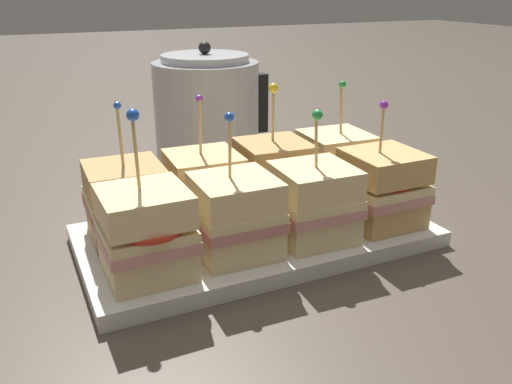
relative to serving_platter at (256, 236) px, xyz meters
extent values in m
plane|color=#4C4238|center=(0.00, 0.00, -0.01)|extent=(6.00, 6.00, 0.00)
cube|color=silver|center=(0.00, 0.00, 0.00)|extent=(0.40, 0.21, 0.01)
cube|color=silver|center=(0.00, 0.00, 0.01)|extent=(0.40, 0.21, 0.01)
cube|color=beige|center=(-0.14, -0.05, 0.02)|extent=(0.08, 0.08, 0.03)
cube|color=tan|center=(-0.14, -0.05, 0.05)|extent=(0.09, 0.09, 0.01)
cube|color=beige|center=(-0.14, -0.05, 0.06)|extent=(0.08, 0.08, 0.01)
cylinder|color=red|center=(-0.14, -0.06, 0.06)|extent=(0.06, 0.06, 0.00)
cube|color=beige|center=(-0.14, -0.05, 0.08)|extent=(0.08, 0.08, 0.03)
cylinder|color=tan|center=(-0.14, -0.04, 0.13)|extent=(0.00, 0.01, 0.08)
sphere|color=blue|center=(-0.14, -0.04, 0.17)|extent=(0.01, 0.01, 0.01)
cube|color=beige|center=(-0.04, -0.04, 0.02)|extent=(0.08, 0.08, 0.03)
cube|color=tan|center=(-0.04, -0.04, 0.05)|extent=(0.09, 0.09, 0.01)
cube|color=beige|center=(-0.04, -0.04, 0.06)|extent=(0.09, 0.09, 0.01)
cube|color=beige|center=(-0.04, -0.04, 0.08)|extent=(0.08, 0.08, 0.03)
cylinder|color=tan|center=(-0.05, -0.04, 0.12)|extent=(0.00, 0.01, 0.07)
sphere|color=blue|center=(-0.05, -0.04, 0.16)|extent=(0.01, 0.01, 0.01)
cube|color=beige|center=(0.05, -0.05, 0.02)|extent=(0.08, 0.08, 0.03)
cube|color=tan|center=(0.05, -0.05, 0.05)|extent=(0.09, 0.09, 0.01)
cube|color=beige|center=(0.05, -0.05, 0.06)|extent=(0.09, 0.09, 0.01)
cube|color=beige|center=(0.05, -0.05, 0.08)|extent=(0.08, 0.08, 0.03)
cylinder|color=tan|center=(0.05, -0.05, 0.12)|extent=(0.00, 0.01, 0.07)
sphere|color=green|center=(0.05, -0.05, 0.15)|extent=(0.01, 0.01, 0.01)
cube|color=tan|center=(0.14, -0.05, 0.02)|extent=(0.08, 0.08, 0.03)
cube|color=tan|center=(0.14, -0.05, 0.05)|extent=(0.09, 0.09, 0.01)
cube|color=beige|center=(0.14, -0.05, 0.06)|extent=(0.08, 0.08, 0.01)
cylinder|color=red|center=(0.14, -0.06, 0.06)|extent=(0.05, 0.05, 0.00)
cube|color=tan|center=(0.14, -0.05, 0.08)|extent=(0.08, 0.08, 0.03)
cylinder|color=tan|center=(0.14, -0.04, 0.12)|extent=(0.00, 0.00, 0.07)
sphere|color=purple|center=(0.14, -0.04, 0.15)|extent=(0.01, 0.01, 0.01)
cube|color=tan|center=(-0.14, 0.05, 0.02)|extent=(0.08, 0.08, 0.03)
cube|color=#B26B60|center=(-0.14, 0.05, 0.05)|extent=(0.09, 0.09, 0.01)
cube|color=beige|center=(-0.14, 0.05, 0.06)|extent=(0.09, 0.09, 0.01)
cube|color=tan|center=(-0.14, 0.05, 0.08)|extent=(0.08, 0.08, 0.03)
cylinder|color=tan|center=(-0.14, 0.04, 0.12)|extent=(0.00, 0.01, 0.08)
sphere|color=blue|center=(-0.14, 0.04, 0.16)|extent=(0.01, 0.01, 0.01)
cube|color=#DBB77A|center=(-0.05, 0.05, 0.02)|extent=(0.09, 0.09, 0.03)
cube|color=#B26B60|center=(-0.05, 0.05, 0.05)|extent=(0.09, 0.09, 0.01)
cube|color=beige|center=(-0.05, 0.05, 0.06)|extent=(0.09, 0.09, 0.01)
cube|color=#E8C281|center=(-0.05, 0.05, 0.08)|extent=(0.09, 0.09, 0.03)
cylinder|color=tan|center=(-0.05, 0.05, 0.12)|extent=(0.00, 0.01, 0.08)
sphere|color=purple|center=(-0.05, 0.05, 0.16)|extent=(0.01, 0.01, 0.01)
cube|color=tan|center=(0.05, 0.05, 0.02)|extent=(0.09, 0.09, 0.03)
cube|color=#B26B60|center=(0.05, 0.05, 0.05)|extent=(0.09, 0.09, 0.01)
cube|color=beige|center=(0.05, 0.05, 0.06)|extent=(0.09, 0.09, 0.01)
cylinder|color=red|center=(0.05, 0.03, 0.06)|extent=(0.06, 0.06, 0.00)
cube|color=tan|center=(0.05, 0.05, 0.08)|extent=(0.09, 0.09, 0.03)
cylinder|color=tan|center=(0.05, 0.05, 0.13)|extent=(0.00, 0.00, 0.08)
sphere|color=yellow|center=(0.05, 0.05, 0.16)|extent=(0.01, 0.01, 0.01)
cube|color=beige|center=(0.14, 0.05, 0.02)|extent=(0.09, 0.09, 0.03)
cube|color=#B26B60|center=(0.14, 0.05, 0.05)|extent=(0.09, 0.09, 0.01)
cube|color=beige|center=(0.14, 0.05, 0.06)|extent=(0.09, 0.09, 0.01)
cylinder|color=red|center=(0.14, 0.03, 0.06)|extent=(0.06, 0.06, 0.00)
cube|color=beige|center=(0.14, 0.05, 0.08)|extent=(0.09, 0.09, 0.03)
cylinder|color=tan|center=(0.14, 0.05, 0.12)|extent=(0.00, 0.01, 0.07)
sphere|color=green|center=(0.14, 0.05, 0.16)|extent=(0.01, 0.01, 0.01)
cylinder|color=#B7BABF|center=(0.06, 0.32, 0.07)|extent=(0.17, 0.17, 0.17)
cylinder|color=#B7BABF|center=(0.06, 0.32, 0.16)|extent=(0.14, 0.14, 0.01)
sphere|color=black|center=(0.06, 0.32, 0.18)|extent=(0.02, 0.02, 0.02)
cube|color=black|center=(0.16, 0.32, 0.08)|extent=(0.02, 0.02, 0.10)
camera|label=1|loc=(-0.24, -0.52, 0.28)|focal=38.00mm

